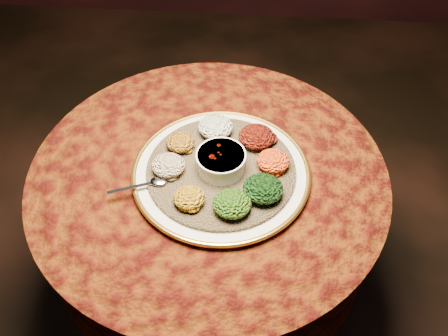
{
  "coord_description": "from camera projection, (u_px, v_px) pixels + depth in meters",
  "views": [
    {
      "loc": [
        0.11,
        -0.87,
        1.73
      ],
      "look_at": [
        0.04,
        -0.01,
        0.76
      ],
      "focal_mm": 40.0,
      "sensor_mm": 36.0,
      "label": 1
    }
  ],
  "objects": [
    {
      "name": "portion_timatim",
      "position": [
        168.0,
        165.0,
        1.28
      ],
      "size": [
        0.09,
        0.08,
        0.04
      ],
      "primitive_type": "ellipsoid",
      "color": "maroon",
      "rests_on": "injera"
    },
    {
      "name": "table",
      "position": [
        210.0,
        212.0,
        1.46
      ],
      "size": [
        0.96,
        0.96,
        0.73
      ],
      "color": "black",
      "rests_on": "ground"
    },
    {
      "name": "portion_gomen",
      "position": [
        263.0,
        189.0,
        1.22
      ],
      "size": [
        0.1,
        0.09,
        0.05
      ],
      "primitive_type": "ellipsoid",
      "color": "black",
      "rests_on": "injera"
    },
    {
      "name": "portion_tikil",
      "position": [
        273.0,
        161.0,
        1.29
      ],
      "size": [
        0.09,
        0.08,
        0.04
      ],
      "primitive_type": "ellipsoid",
      "color": "#C69010",
      "rests_on": "injera"
    },
    {
      "name": "spoon",
      "position": [
        154.0,
        182.0,
        1.26
      ],
      "size": [
        0.15,
        0.07,
        0.01
      ],
      "rotation": [
        0.0,
        0.0,
        -2.77
      ],
      "color": "silver",
      "rests_on": "injera"
    },
    {
      "name": "injera",
      "position": [
        221.0,
        170.0,
        1.3
      ],
      "size": [
        0.41,
        0.41,
        0.01
      ],
      "primitive_type": "cylinder",
      "rotation": [
        0.0,
        0.0,
        0.06
      ],
      "color": "olive",
      "rests_on": "platter"
    },
    {
      "name": "portion_ayib",
      "position": [
        215.0,
        127.0,
        1.37
      ],
      "size": [
        0.1,
        0.09,
        0.05
      ],
      "primitive_type": "ellipsoid",
      "color": "white",
      "rests_on": "injera"
    },
    {
      "name": "portion_kik",
      "position": [
        189.0,
        198.0,
        1.21
      ],
      "size": [
        0.08,
        0.07,
        0.04
      ],
      "primitive_type": "ellipsoid",
      "color": "#B87710",
      "rests_on": "injera"
    },
    {
      "name": "portion_mixveg",
      "position": [
        232.0,
        204.0,
        1.19
      ],
      "size": [
        0.09,
        0.09,
        0.05
      ],
      "primitive_type": "ellipsoid",
      "color": "#A7300A",
      "rests_on": "injera"
    },
    {
      "name": "platter",
      "position": [
        221.0,
        173.0,
        1.31
      ],
      "size": [
        0.48,
        0.48,
        0.02
      ],
      "rotation": [
        0.0,
        0.0,
        -0.07
      ],
      "color": "beige",
      "rests_on": "table"
    },
    {
      "name": "portion_shiro",
      "position": [
        180.0,
        142.0,
        1.34
      ],
      "size": [
        0.08,
        0.07,
        0.04
      ],
      "primitive_type": "ellipsoid",
      "color": "#A55B13",
      "rests_on": "injera"
    },
    {
      "name": "stew_bowl",
      "position": [
        221.0,
        161.0,
        1.27
      ],
      "size": [
        0.13,
        0.13,
        0.05
      ],
      "color": "white",
      "rests_on": "injera"
    },
    {
      "name": "portion_kitfo",
      "position": [
        256.0,
        137.0,
        1.34
      ],
      "size": [
        0.1,
        0.09,
        0.05
      ],
      "primitive_type": "ellipsoid",
      "color": "black",
      "rests_on": "injera"
    }
  ]
}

